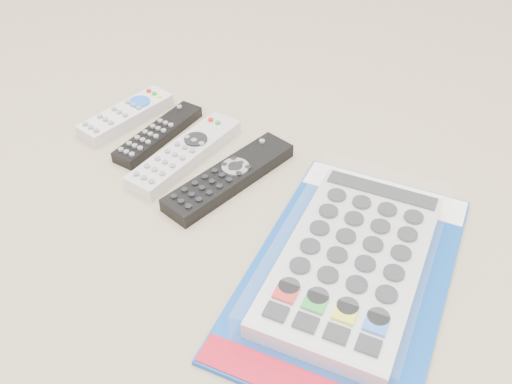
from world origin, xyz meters
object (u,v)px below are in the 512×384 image
Objects in this scene: remote_silver_dvd at (185,154)px; jumbo_remote_packaged at (352,260)px; remote_slim_black at (158,134)px; remote_small_grey at (126,115)px; remote_large_black at (229,177)px.

jumbo_remote_packaged reaches higher than remote_silver_dvd.
remote_silver_dvd is at bearing -16.27° from remote_slim_black.
jumbo_remote_packaged is at bearing -13.23° from remote_slim_black.
remote_small_grey is 0.41× the size of jumbo_remote_packaged.
remote_silver_dvd is 0.09m from remote_large_black.
remote_slim_black is 0.84× the size of remote_silver_dvd.
remote_silver_dvd is at bearing -175.38° from remote_large_black.
remote_slim_black is 0.79× the size of remote_large_black.
remote_large_black is (0.16, -0.02, 0.00)m from remote_slim_black.
remote_small_grey is at bearing 170.98° from remote_silver_dvd.
remote_small_grey is 0.08m from remote_slim_black.
remote_slim_black is at bearing 158.36° from jumbo_remote_packaged.
remote_small_grey is at bearing 159.37° from jumbo_remote_packaged.
remote_slim_black is 0.39m from jumbo_remote_packaged.
remote_slim_black is at bearing 166.27° from remote_silver_dvd.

